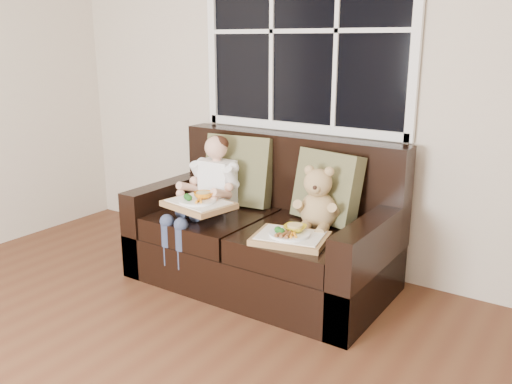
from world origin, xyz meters
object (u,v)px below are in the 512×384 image
Objects in this scene: loveseat at (266,237)px; child at (209,187)px; tray_left at (199,203)px; tray_right at (290,236)px; teddy_bear at (317,203)px.

child is (-0.39, -0.12, 0.32)m from loveseat.
tray_left is 0.69m from tray_right.
teddy_bear is 0.88× the size of tray_left.
teddy_bear is at bearing 34.05° from tray_left.
child is at bearing 174.10° from teddy_bear.
child reaches higher than teddy_bear.
teddy_bear is at bearing -1.12° from loveseat.
child reaches higher than tray_right.
teddy_bear is (0.78, 0.11, -0.01)m from child.
tray_left is at bearing 168.40° from tray_right.
loveseat is 0.52m from child.
loveseat is at bearing 55.44° from tray_left.
child is 0.22m from tray_left.
child is 1.68× the size of tray_left.
loveseat is 2.15× the size of child.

